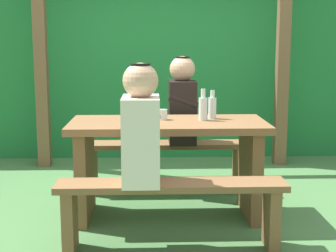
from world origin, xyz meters
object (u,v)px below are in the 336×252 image
person_black_coat (182,103)px  cell_phone (138,118)px  bench_far (166,156)px  bench_near (171,201)px  bottle_left (203,108)px  person_white_shirt (141,128)px  picnic_table (168,152)px  drinking_glass (162,115)px  bottle_right (212,107)px

person_black_coat → cell_phone: person_black_coat is taller
bench_far → bench_near: bearing=-90.0°
person_black_coat → cell_phone: bearing=-127.8°
person_black_coat → bottle_left: bearing=-78.5°
person_white_shirt → bottle_left: person_white_shirt is taller
picnic_table → bench_far: (0.00, 0.60, -0.17)m
picnic_table → drinking_glass: bearing=118.3°
drinking_glass → bottle_left: (0.29, -0.04, 0.05)m
bench_far → drinking_glass: 0.68m
person_white_shirt → drinking_glass: bearing=77.9°
drinking_glass → bench_far: bearing=85.8°
bench_near → bottle_right: (0.33, 0.71, 0.49)m
drinking_glass → cell_phone: size_ratio=0.54×
bottle_left → cell_phone: bearing=167.4°
bottle_right → cell_phone: (-0.55, 0.03, -0.08)m
bench_near → bottle_right: size_ratio=6.67×
picnic_table → person_black_coat: (0.14, 0.59, 0.28)m
bench_near → picnic_table: bearing=90.0°
bottle_left → bottle_right: bottle_left is taller
bench_far → drinking_glass: size_ratio=18.54×
person_white_shirt → bottle_right: bearing=54.0°
bottle_right → bench_near: bearing=-115.0°
bench_near → bench_far: 1.20m
bench_near → person_black_coat: size_ratio=1.95×
person_white_shirt → bottle_right: (0.51, 0.70, 0.03)m
person_black_coat → bottle_right: (0.19, -0.49, 0.03)m
bench_near → person_black_coat: 1.28m
bottle_right → picnic_table: bearing=-162.0°
drinking_glass → cell_phone: (-0.18, 0.07, -0.03)m
bench_far → person_white_shirt: person_white_shirt is taller
person_black_coat → bottle_right: bearing=-68.6°
drinking_glass → bottle_left: bearing=-7.7°
person_white_shirt → bottle_right: person_white_shirt is taller
drinking_glass → picnic_table: bearing=-61.7°
picnic_table → cell_phone: bearing=147.7°
person_black_coat → bottle_left: 0.58m
picnic_table → bench_far: size_ratio=1.00×
bottle_left → bench_near: bearing=-111.9°
person_black_coat → cell_phone: size_ratio=5.14×
bench_far → drinking_glass: bearing=-94.2°
bottle_right → person_black_coat: bearing=111.4°
person_black_coat → bottle_right: 0.52m
person_white_shirt → bottle_left: 0.76m
bottle_right → bench_far: bearing=123.9°
bench_far → person_white_shirt: bearing=-98.6°
picnic_table → bottle_right: bearing=18.0°
person_black_coat → bench_far: bearing=178.6°
person_black_coat → bottle_right: size_ratio=3.43×
person_white_shirt → bench_far: bearing=81.4°
person_white_shirt → bench_near: bearing=-1.0°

